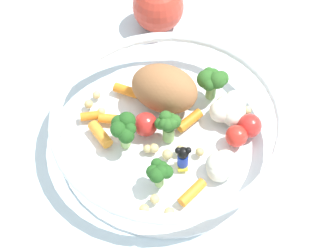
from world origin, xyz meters
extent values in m
plane|color=silver|center=(0.00, 0.00, 0.00)|extent=(2.40, 2.40, 0.00)
cylinder|color=white|center=(-0.02, -0.01, 0.00)|extent=(0.25, 0.25, 0.01)
torus|color=white|center=(-0.02, -0.01, 0.05)|extent=(0.26, 0.26, 0.01)
ellipsoid|color=#9E663D|center=(0.02, 0.01, 0.04)|extent=(0.06, 0.08, 0.06)
cylinder|color=#8EB766|center=(-0.05, 0.03, 0.02)|extent=(0.01, 0.01, 0.02)
sphere|color=#23561E|center=(-0.04, 0.03, 0.04)|extent=(0.02, 0.02, 0.02)
sphere|color=#23561E|center=(-0.04, 0.03, 0.04)|extent=(0.02, 0.02, 0.02)
sphere|color=#23561E|center=(-0.05, 0.03, 0.04)|extent=(0.02, 0.02, 0.02)
sphere|color=#23561E|center=(-0.05, 0.02, 0.04)|extent=(0.02, 0.02, 0.02)
sphere|color=#23561E|center=(-0.05, 0.02, 0.04)|extent=(0.01, 0.01, 0.01)
cylinder|color=#7FAD5B|center=(0.06, -0.03, 0.02)|extent=(0.01, 0.01, 0.02)
sphere|color=#2D6023|center=(0.07, -0.03, 0.04)|extent=(0.02, 0.02, 0.02)
sphere|color=#2D6023|center=(0.07, -0.03, 0.04)|extent=(0.01, 0.01, 0.01)
sphere|color=#2D6023|center=(0.06, -0.03, 0.04)|extent=(0.02, 0.02, 0.02)
sphere|color=#2D6023|center=(0.05, -0.03, 0.04)|extent=(0.02, 0.02, 0.02)
sphere|color=#2D6023|center=(0.06, -0.04, 0.04)|extent=(0.02, 0.02, 0.02)
sphere|color=#2D6023|center=(0.06, -0.04, 0.04)|extent=(0.02, 0.02, 0.02)
cylinder|color=#8EB766|center=(-0.08, -0.03, 0.02)|extent=(0.01, 0.01, 0.02)
sphere|color=#23561E|center=(-0.07, -0.03, 0.04)|extent=(0.01, 0.01, 0.01)
sphere|color=#23561E|center=(-0.07, -0.03, 0.04)|extent=(0.01, 0.01, 0.01)
sphere|color=#23561E|center=(-0.08, -0.03, 0.03)|extent=(0.01, 0.01, 0.01)
sphere|color=#23561E|center=(-0.08, -0.03, 0.04)|extent=(0.02, 0.02, 0.02)
sphere|color=#23561E|center=(-0.08, -0.03, 0.04)|extent=(0.02, 0.02, 0.02)
sphere|color=#23561E|center=(-0.08, -0.03, 0.04)|extent=(0.02, 0.02, 0.02)
sphere|color=#23561E|center=(-0.08, -0.04, 0.04)|extent=(0.01, 0.01, 0.01)
sphere|color=#23561E|center=(-0.07, -0.04, 0.03)|extent=(0.01, 0.01, 0.01)
cylinder|color=#7FAD5B|center=(-0.02, -0.01, 0.02)|extent=(0.01, 0.01, 0.02)
sphere|color=#2D6023|center=(-0.01, -0.01, 0.04)|extent=(0.01, 0.01, 0.01)
sphere|color=#2D6023|center=(-0.01, -0.01, 0.04)|extent=(0.02, 0.02, 0.02)
sphere|color=#2D6023|center=(-0.02, -0.01, 0.04)|extent=(0.01, 0.01, 0.01)
sphere|color=#2D6023|center=(-0.02, -0.01, 0.04)|extent=(0.01, 0.01, 0.01)
sphere|color=#2D6023|center=(-0.02, -0.02, 0.04)|extent=(0.02, 0.02, 0.02)
sphere|color=#2D6023|center=(-0.02, -0.02, 0.04)|extent=(0.01, 0.01, 0.01)
sphere|color=#2D6023|center=(-0.01, -0.02, 0.04)|extent=(0.02, 0.02, 0.02)
sphere|color=silver|center=(-0.03, -0.09, 0.02)|extent=(0.03, 0.03, 0.03)
sphere|color=silver|center=(-0.04, -0.08, 0.02)|extent=(0.03, 0.03, 0.03)
sphere|color=silver|center=(-0.04, -0.08, 0.02)|extent=(0.03, 0.03, 0.03)
sphere|color=silver|center=(-0.04, -0.09, 0.02)|extent=(0.02, 0.02, 0.02)
sphere|color=silver|center=(0.05, -0.07, 0.02)|extent=(0.03, 0.03, 0.03)
sphere|color=silver|center=(0.04, -0.06, 0.02)|extent=(0.03, 0.03, 0.03)
sphere|color=silver|center=(0.03, -0.06, 0.02)|extent=(0.03, 0.03, 0.03)
sphere|color=silver|center=(0.04, -0.07, 0.03)|extent=(0.03, 0.03, 0.03)
sphere|color=silver|center=(0.03, -0.07, 0.02)|extent=(0.02, 0.02, 0.02)
sphere|color=silver|center=(0.04, -0.07, 0.02)|extent=(0.03, 0.03, 0.03)
cube|color=yellow|center=(-0.05, -0.04, 0.01)|extent=(0.02, 0.02, 0.00)
cylinder|color=#1933B2|center=(-0.05, -0.04, 0.02)|extent=(0.02, 0.02, 0.02)
sphere|color=black|center=(-0.05, -0.04, 0.03)|extent=(0.01, 0.01, 0.01)
sphere|color=black|center=(-0.04, -0.05, 0.04)|extent=(0.01, 0.01, 0.01)
sphere|color=black|center=(-0.05, -0.04, 0.04)|extent=(0.01, 0.01, 0.01)
cylinder|color=orange|center=(0.02, 0.06, 0.02)|extent=(0.01, 0.03, 0.01)
cylinder|color=orange|center=(-0.08, -0.07, 0.01)|extent=(0.04, 0.02, 0.01)
cylinder|color=orange|center=(0.01, -0.03, 0.02)|extent=(0.04, 0.02, 0.01)
cylinder|color=orange|center=(-0.03, 0.06, 0.01)|extent=(0.02, 0.03, 0.01)
cylinder|color=orange|center=(-0.05, 0.06, 0.02)|extent=(0.03, 0.04, 0.01)
cylinder|color=orange|center=(-0.03, 0.08, 0.01)|extent=(0.02, 0.02, 0.01)
sphere|color=red|center=(0.03, -0.09, 0.02)|extent=(0.03, 0.03, 0.03)
sphere|color=red|center=(-0.02, 0.01, 0.02)|extent=(0.03, 0.03, 0.03)
sphere|color=red|center=(0.01, -0.09, 0.02)|extent=(0.03, 0.03, 0.03)
sphere|color=#D1B775|center=(-0.10, -0.04, 0.01)|extent=(0.01, 0.01, 0.01)
sphere|color=tan|center=(-0.02, 0.09, 0.01)|extent=(0.01, 0.01, 0.01)
sphere|color=#D1B775|center=(-0.04, -0.02, 0.02)|extent=(0.01, 0.01, 0.01)
sphere|color=#D1B775|center=(0.00, 0.09, 0.01)|extent=(0.01, 0.01, 0.01)
sphere|color=tan|center=(-0.02, -0.06, 0.01)|extent=(0.01, 0.01, 0.01)
sphere|color=#D1B775|center=(-0.04, 0.00, 0.01)|extent=(0.01, 0.01, 0.01)
sphere|color=#D1B775|center=(0.06, 0.00, 0.01)|extent=(0.01, 0.01, 0.01)
sphere|color=#D1B775|center=(-0.04, -0.01, 0.01)|extent=(0.01, 0.01, 0.01)
sphere|color=#D1B775|center=(-0.02, 0.07, 0.01)|extent=(0.01, 0.01, 0.01)
sphere|color=#D1B775|center=(0.05, -0.08, 0.01)|extent=(0.01, 0.01, 0.01)
sphere|color=tan|center=(-0.11, -0.06, 0.01)|extent=(0.01, 0.01, 0.01)
sphere|color=tan|center=(-0.03, -0.03, 0.01)|extent=(0.01, 0.01, 0.01)
sphere|color=tan|center=(-0.11, -0.03, 0.01)|extent=(0.01, 0.01, 0.01)
sphere|color=#BC3828|center=(0.16, 0.08, 0.03)|extent=(0.07, 0.07, 0.07)
camera|label=1|loc=(-0.33, -0.16, 0.49)|focal=54.69mm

